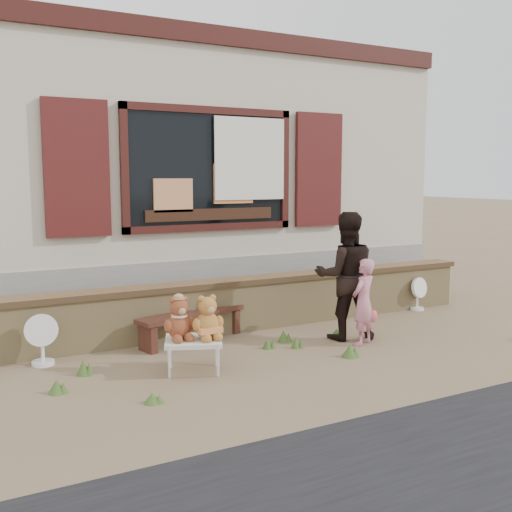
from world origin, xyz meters
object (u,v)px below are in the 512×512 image
teddy_bear_left (179,317)px  teddy_bear_right (207,316)px  adult (346,276)px  folding_chair (193,342)px  child (363,302)px  bench (192,320)px

teddy_bear_left → teddy_bear_right: size_ratio=0.98×
teddy_bear_right → adult: size_ratio=0.29×
folding_chair → adult: size_ratio=0.46×
child → folding_chair: bearing=-24.9°
child → adult: bearing=-109.6°
folding_chair → child: child is taller
teddy_bear_right → adult: 2.01m
folding_chair → teddy_bear_right: teddy_bear_right is taller
teddy_bear_left → child: bearing=20.6°
bench → adult: bearing=-39.5°
bench → teddy_bear_left: bearing=-133.9°
folding_chair → child: bearing=22.0°
teddy_bear_right → child: 2.00m
folding_chair → teddy_bear_right: size_ratio=1.55×
adult → bench: bearing=-0.8°
folding_chair → teddy_bear_left: bearing=-180.0°
bench → folding_chair: (-0.41, -1.05, 0.05)m
folding_chair → child: (2.12, -0.00, 0.20)m
child → adult: (-0.03, 0.31, 0.26)m
bench → teddy_bear_right: size_ratio=3.18×
teddy_bear_right → adult: (1.97, 0.36, 0.20)m
bench → adult: size_ratio=0.93×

